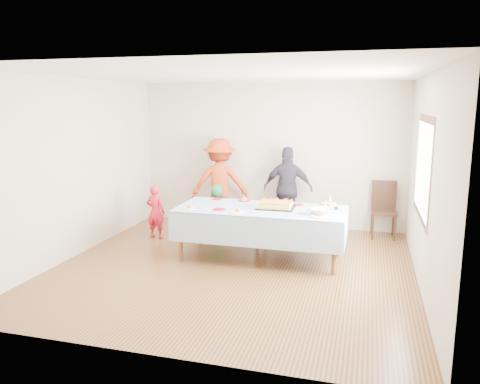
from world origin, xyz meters
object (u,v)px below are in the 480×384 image
object	(u,v)px
party_table	(261,212)
dining_chair	(384,206)
adult_left	(220,183)
birthday_cake	(276,205)

from	to	relation	value
party_table	dining_chair	distance (m)	2.52
party_table	adult_left	bearing A→B (deg)	124.90
birthday_cake	adult_left	distance (m)	2.17
adult_left	dining_chair	bearing A→B (deg)	167.30
dining_chair	adult_left	xyz separation A→B (m)	(-3.00, -0.04, 0.29)
dining_chair	party_table	bearing A→B (deg)	-138.72
adult_left	birthday_cake	bearing A→B (deg)	116.97
dining_chair	adult_left	bearing A→B (deg)	178.07
party_table	dining_chair	size ratio (longest dim) A/B	2.55
party_table	birthday_cake	size ratio (longest dim) A/B	4.59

